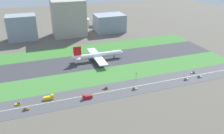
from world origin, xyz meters
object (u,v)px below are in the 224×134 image
office_tower (109,23)px  fuel_tank_west (68,23)px  truck_1 (87,97)px  truck_0 (49,98)px  car_4 (26,109)px  car_3 (186,79)px  car_2 (18,104)px  airliner (97,55)px  hangar_building (69,18)px  car_6 (106,88)px  car_1 (199,77)px  traffic_light (136,75)px  fuel_tank_centre (83,23)px  fuel_tank_east (99,21)px  car_0 (134,89)px  car_5 (193,72)px  terminal_building (22,28)px

office_tower → fuel_tank_west: size_ratio=2.57×
truck_1 → truck_0: 32.47m
car_4 → office_tower: size_ratio=0.09×
car_3 → car_4: size_ratio=1.00×
car_2 → office_tower: (142.87, 182.00, 13.12)m
airliner → office_tower: office_tower is taller
office_tower → hangar_building: bearing=180.0°
car_6 → fuel_tank_west: size_ratio=0.23×
airliner → car_2: (-87.76, -68.00, -5.31)m
car_1 → car_2: (-172.77, 10.00, 0.00)m
traffic_light → airliner: bearing=110.8°
truck_0 → car_2: (-24.91, 0.00, -0.75)m
car_3 → fuel_tank_west: (-76.41, 237.00, 7.08)m
car_4 → fuel_tank_west: 248.50m
car_6 → fuel_tank_centre: size_ratio=0.18×
car_6 → traffic_light: 35.83m
car_4 → office_tower: bearing=-125.5°
office_tower → fuel_tank_east: (-4.30, 45.00, -6.10)m
fuel_tank_west → fuel_tank_east: size_ratio=0.73×
office_tower → car_3: bearing=-85.9°
truck_0 → fuel_tank_west: (55.39, 227.00, 6.34)m
truck_0 → fuel_tank_east: bearing=63.4°
airliner → car_1: (85.01, -78.00, -5.31)m
car_0 → car_1: bearing=-180.0°
car_6 → hangar_building: hangar_building is taller
car_5 → car_2: 173.08m
airliner → hangar_building: (-12.15, 114.00, 21.17)m
car_0 → car_1: (72.43, 0.00, 0.00)m
car_0 → car_6: size_ratio=1.00×
car_3 → office_tower: (-13.84, 192.00, 13.12)m
car_5 → fuel_tank_west: (-92.78, 227.00, 7.08)m
terminal_building → fuel_tank_centre: bearing=24.0°
terminal_building → fuel_tank_west: 87.46m
airliner → car_5: (85.32, -68.00, -5.31)m
car_3 → car_5: same height
car_3 → truck_1: bearing=0.0°
traffic_light → car_2: bearing=-175.9°
car_3 → car_0: bearing=0.0°
truck_1 → car_6: bearing=-153.4°
fuel_tank_west → fuel_tank_east: (58.27, 0.00, -0.06)m
car_5 → fuel_tank_west: 245.33m
car_1 → fuel_tank_centre: fuel_tank_centre is taller
traffic_light → fuel_tank_west: 221.11m
truck_0 → fuel_tank_east: fuel_tank_east is taller
airliner → fuel_tank_centre: bearing=83.1°
airliner → fuel_tank_east: 166.93m
car_3 → hangar_building: bearing=-67.1°
car_2 → fuel_tank_west: fuel_tank_west is taller
truck_1 → car_0: size_ratio=1.91×
truck_0 → fuel_tank_east: (113.67, 227.00, 6.28)m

